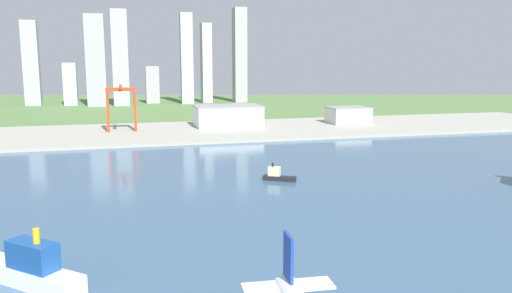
% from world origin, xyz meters
% --- Properties ---
extents(ground_plane, '(2400.00, 2400.00, 0.00)m').
position_xyz_m(ground_plane, '(0.00, 300.00, 0.00)').
color(ground_plane, '#52743F').
extents(water_bay, '(840.00, 360.00, 0.15)m').
position_xyz_m(water_bay, '(0.00, 240.00, 0.07)').
color(water_bay, '#385675').
rests_on(water_bay, ground).
extents(industrial_pier, '(840.00, 140.00, 2.50)m').
position_xyz_m(industrial_pier, '(0.00, 490.00, 1.25)').
color(industrial_pier, '#9C9B8E').
rests_on(industrial_pier, ground).
extents(tugboat_small, '(17.64, 13.44, 9.66)m').
position_xyz_m(tugboat_small, '(44.31, 287.85, 2.89)').
color(tugboat_small, black).
rests_on(tugboat_small, water_bay).
extents(ferry_boat, '(37.31, 35.60, 17.89)m').
position_xyz_m(ferry_boat, '(-66.41, 180.65, 5.04)').
color(ferry_boat, white).
rests_on(ferry_boat, water_bay).
extents(port_crane_red, '(26.22, 35.16, 41.97)m').
position_xyz_m(port_crane_red, '(-37.33, 497.67, 32.50)').
color(port_crane_red, red).
rests_on(port_crane_red, industrial_pier).
extents(warehouse_main, '(63.98, 42.78, 20.11)m').
position_xyz_m(warehouse_main, '(62.92, 512.40, 12.58)').
color(warehouse_main, white).
rests_on(warehouse_main, industrial_pier).
extents(warehouse_annex, '(40.50, 31.77, 16.65)m').
position_xyz_m(warehouse_annex, '(186.74, 502.81, 10.85)').
color(warehouse_annex, silver).
rests_on(warehouse_annex, industrial_pier).
extents(distant_skyline, '(334.30, 59.75, 148.92)m').
position_xyz_m(distant_skyline, '(2.06, 827.19, 63.14)').
color(distant_skyline, '#A2A1AB').
rests_on(distant_skyline, ground).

